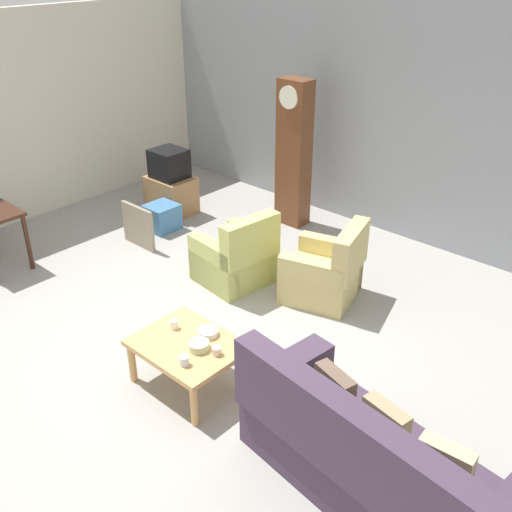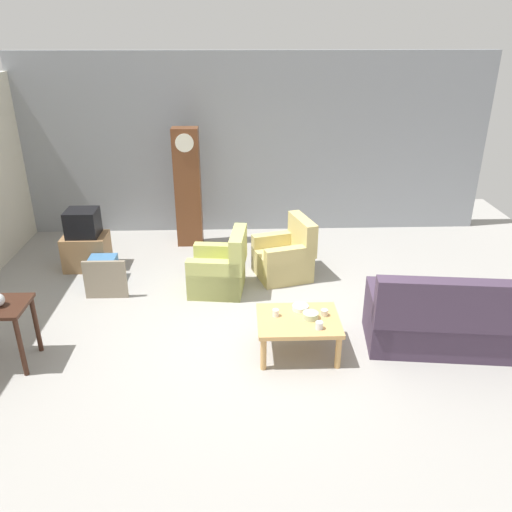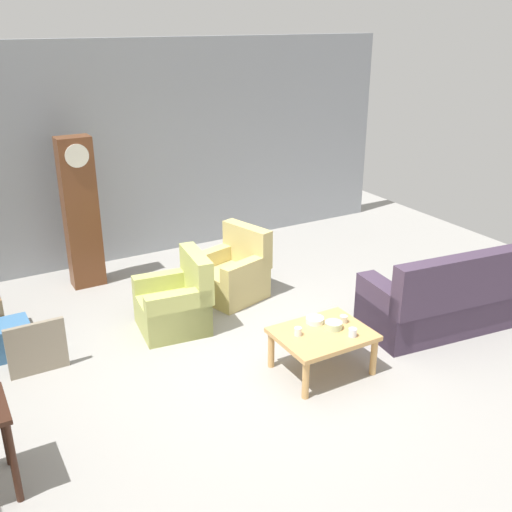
% 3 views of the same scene
% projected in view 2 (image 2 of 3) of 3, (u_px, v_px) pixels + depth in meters
% --- Properties ---
extents(ground_plane, '(10.40, 10.40, 0.00)m').
position_uv_depth(ground_plane, '(264.00, 328.00, 6.64)').
color(ground_plane, '#999691').
extents(garage_door_wall, '(8.40, 0.16, 3.20)m').
position_uv_depth(garage_door_wall, '(255.00, 145.00, 9.26)').
color(garage_door_wall, gray).
rests_on(garage_door_wall, ground_plane).
extents(couch_floral, '(2.19, 1.12, 1.04)m').
position_uv_depth(couch_floral, '(458.00, 322.00, 6.10)').
color(couch_floral, '#423347').
rests_on(couch_floral, ground_plane).
extents(armchair_olive_near, '(0.87, 0.85, 0.92)m').
position_uv_depth(armchair_olive_near, '(220.00, 271.00, 7.47)').
color(armchair_olive_near, '#B7BC66').
rests_on(armchair_olive_near, ground_plane).
extents(armchair_olive_far, '(0.97, 0.95, 0.92)m').
position_uv_depth(armchair_olive_far, '(285.00, 258.00, 7.90)').
color(armchair_olive_far, tan).
rests_on(armchair_olive_far, ground_plane).
extents(coffee_table_wood, '(0.96, 0.76, 0.46)m').
position_uv_depth(coffee_table_wood, '(298.00, 324.00, 5.99)').
color(coffee_table_wood, tan).
rests_on(coffee_table_wood, ground_plane).
extents(grandfather_clock, '(0.44, 0.30, 2.05)m').
position_uv_depth(grandfather_clock, '(188.00, 188.00, 8.77)').
color(grandfather_clock, brown).
rests_on(grandfather_clock, ground_plane).
extents(tv_stand_cabinet, '(0.68, 0.52, 0.56)m').
position_uv_depth(tv_stand_cabinet, '(87.00, 251.00, 8.18)').
color(tv_stand_cabinet, '#997047').
rests_on(tv_stand_cabinet, ground_plane).
extents(tv_crt, '(0.48, 0.44, 0.42)m').
position_uv_depth(tv_crt, '(83.00, 223.00, 7.98)').
color(tv_crt, black).
rests_on(tv_crt, tv_stand_cabinet).
extents(framed_picture_leaning, '(0.60, 0.05, 0.57)m').
position_uv_depth(framed_picture_leaning, '(105.00, 280.00, 7.25)').
color(framed_picture_leaning, gray).
rests_on(framed_picture_leaning, ground_plane).
extents(storage_box_blue, '(0.40, 0.42, 0.37)m').
position_uv_depth(storage_box_blue, '(103.00, 270.00, 7.79)').
color(storage_box_blue, teal).
rests_on(storage_box_blue, ground_plane).
extents(cup_white_porcelain, '(0.07, 0.07, 0.09)m').
position_uv_depth(cup_white_porcelain, '(276.00, 313.00, 6.00)').
color(cup_white_porcelain, white).
rests_on(cup_white_porcelain, coffee_table_wood).
extents(cup_blue_rimmed, '(0.08, 0.08, 0.09)m').
position_uv_depth(cup_blue_rimmed, '(319.00, 325.00, 5.75)').
color(cup_blue_rimmed, silver).
rests_on(cup_blue_rimmed, coffee_table_wood).
extents(cup_cream_tall, '(0.08, 0.08, 0.08)m').
position_uv_depth(cup_cream_tall, '(324.00, 313.00, 6.02)').
color(cup_cream_tall, beige).
rests_on(cup_cream_tall, coffee_table_wood).
extents(bowl_white_stacked, '(0.19, 0.19, 0.06)m').
position_uv_depth(bowl_white_stacked, '(300.00, 307.00, 6.15)').
color(bowl_white_stacked, white).
rests_on(bowl_white_stacked, coffee_table_wood).
extents(bowl_shallow_green, '(0.19, 0.19, 0.07)m').
position_uv_depth(bowl_shallow_green, '(310.00, 315.00, 5.96)').
color(bowl_shallow_green, '#B2C69E').
rests_on(bowl_shallow_green, coffee_table_wood).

